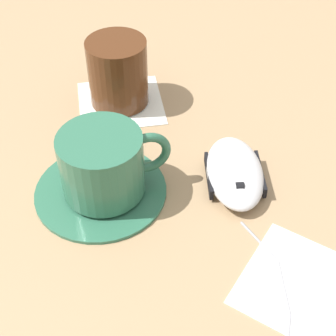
{
  "coord_description": "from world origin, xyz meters",
  "views": [
    {
      "loc": [
        0.13,
        -0.4,
        0.43
      ],
      "look_at": [
        0.01,
        -0.01,
        0.03
      ],
      "focal_mm": 55.0,
      "sensor_mm": 36.0,
      "label": 1
    }
  ],
  "objects_px": {
    "saucer": "(101,190)",
    "coffee_cup": "(104,164)",
    "computer_mouse": "(235,172)",
    "drinking_glass": "(118,72)"
  },
  "relations": [
    {
      "from": "saucer",
      "to": "computer_mouse",
      "type": "height_order",
      "value": "computer_mouse"
    },
    {
      "from": "coffee_cup",
      "to": "computer_mouse",
      "type": "distance_m",
      "value": 0.15
    },
    {
      "from": "saucer",
      "to": "drinking_glass",
      "type": "distance_m",
      "value": 0.18
    },
    {
      "from": "coffee_cup",
      "to": "computer_mouse",
      "type": "height_order",
      "value": "coffee_cup"
    },
    {
      "from": "coffee_cup",
      "to": "drinking_glass",
      "type": "relative_size",
      "value": 1.27
    },
    {
      "from": "coffee_cup",
      "to": "drinking_glass",
      "type": "distance_m",
      "value": 0.17
    },
    {
      "from": "saucer",
      "to": "coffee_cup",
      "type": "xyz_separation_m",
      "value": [
        0.01,
        0.0,
        0.04
      ]
    },
    {
      "from": "saucer",
      "to": "coffee_cup",
      "type": "distance_m",
      "value": 0.04
    },
    {
      "from": "coffee_cup",
      "to": "computer_mouse",
      "type": "xyz_separation_m",
      "value": [
        0.13,
        0.06,
        -0.03
      ]
    },
    {
      "from": "saucer",
      "to": "coffee_cup",
      "type": "relative_size",
      "value": 1.32
    }
  ]
}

